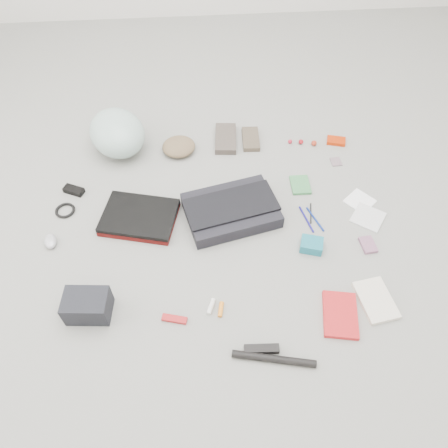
{
  "coord_description": "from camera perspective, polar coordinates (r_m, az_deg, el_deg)",
  "views": [
    {
      "loc": [
        -0.09,
        -1.2,
        1.58
      ],
      "look_at": [
        0.0,
        0.0,
        0.05
      ],
      "focal_mm": 35.0,
      "sensor_mm": 36.0,
      "label": 1
    }
  ],
  "objects": [
    {
      "name": "u_lock",
      "position": [
        1.7,
        4.93,
        -15.98
      ],
      "size": [
        0.13,
        0.04,
        0.03
      ],
      "primitive_type": "cube",
      "rotation": [
        0.0,
        0.0,
        -0.05
      ],
      "color": "black",
      "rests_on": "ground_plane"
    },
    {
      "name": "mouse",
      "position": [
        2.08,
        -21.75,
        -2.07
      ],
      "size": [
        0.07,
        0.1,
        0.03
      ],
      "primitive_type": "ellipsoid",
      "rotation": [
        0.0,
        0.0,
        0.27
      ],
      "color": "#AAA9B0",
      "rests_on": "ground_plane"
    },
    {
      "name": "beanie",
      "position": [
        2.34,
        -5.93,
        10.02
      ],
      "size": [
        0.2,
        0.19,
        0.06
      ],
      "primitive_type": "ellipsoid",
      "rotation": [
        0.0,
        0.0,
        0.14
      ],
      "color": "brown",
      "rests_on": "ground_plane"
    },
    {
      "name": "mitten_left",
      "position": [
        2.39,
        0.22,
        11.09
      ],
      "size": [
        0.13,
        0.23,
        0.03
      ],
      "primitive_type": "cube",
      "rotation": [
        0.0,
        0.0,
        -0.09
      ],
      "color": "#524740",
      "rests_on": "ground_plane"
    },
    {
      "name": "stamp_sheet",
      "position": [
        2.35,
        14.41,
        7.9
      ],
      "size": [
        0.06,
        0.07,
        0.0
      ],
      "primitive_type": "cube",
      "rotation": [
        0.0,
        0.0,
        0.05
      ],
      "color": "gray",
      "rests_on": "ground_plane"
    },
    {
      "name": "notepad",
      "position": [
        2.19,
        9.93,
        5.05
      ],
      "size": [
        0.09,
        0.12,
        0.01
      ],
      "primitive_type": "cube",
      "rotation": [
        0.0,
        0.0,
        -0.01
      ],
      "color": "#3C8048",
      "rests_on": "ground_plane"
    },
    {
      "name": "pen_blue",
      "position": [
        2.06,
        10.71,
        0.61
      ],
      "size": [
        0.04,
        0.16,
        0.01
      ],
      "primitive_type": "cylinder",
      "rotation": [
        1.57,
        0.0,
        0.23
      ],
      "color": "navy",
      "rests_on": "ground_plane"
    },
    {
      "name": "laptop",
      "position": [
        2.03,
        -11.03,
        1.1
      ],
      "size": [
        0.38,
        0.31,
        0.02
      ],
      "primitive_type": "cube",
      "rotation": [
        0.0,
        0.0,
        -0.24
      ],
      "color": "black",
      "rests_on": "laptop_sleeve"
    },
    {
      "name": "napkin_top",
      "position": [
        2.19,
        17.32,
        2.85
      ],
      "size": [
        0.17,
        0.17,
        0.01
      ],
      "primitive_type": "cube",
      "rotation": [
        0.0,
        0.0,
        0.71
      ],
      "color": "white",
      "rests_on": "ground_plane"
    },
    {
      "name": "pen_black",
      "position": [
        2.08,
        11.27,
        1.38
      ],
      "size": [
        0.03,
        0.12,
        0.01
      ],
      "primitive_type": "cylinder",
      "rotation": [
        1.57,
        0.0,
        -0.19
      ],
      "color": "black",
      "rests_on": "ground_plane"
    },
    {
      "name": "lollipop_a",
      "position": [
        2.41,
        8.63,
        10.6
      ],
      "size": [
        0.03,
        0.03,
        0.02
      ],
      "primitive_type": "sphere",
      "rotation": [
        0.0,
        0.0,
        -0.33
      ],
      "color": "#B21B2E",
      "rests_on": "ground_plane"
    },
    {
      "name": "bike_helmet",
      "position": [
        2.36,
        -13.78,
        11.49
      ],
      "size": [
        0.39,
        0.42,
        0.21
      ],
      "primitive_type": "ellipsoid",
      "rotation": [
        0.0,
        0.0,
        0.43
      ],
      "color": "silver",
      "rests_on": "ground_plane"
    },
    {
      "name": "pen_navy",
      "position": [
        2.06,
        11.82,
        0.62
      ],
      "size": [
        0.06,
        0.15,
        0.01
      ],
      "primitive_type": "cylinder",
      "rotation": [
        1.57,
        0.0,
        0.34
      ],
      "color": "navy",
      "rests_on": "ground_plane"
    },
    {
      "name": "bike_pump",
      "position": [
        1.69,
        6.52,
        -17.1
      ],
      "size": [
        0.31,
        0.09,
        0.03
      ],
      "primitive_type": "cylinder",
      "rotation": [
        0.0,
        1.57,
        -0.21
      ],
      "color": "black",
      "rests_on": "ground_plane"
    },
    {
      "name": "multitool",
      "position": [
        1.76,
        -6.49,
        -12.23
      ],
      "size": [
        0.1,
        0.05,
        0.02
      ],
      "primitive_type": "cube",
      "rotation": [
        0.0,
        0.0,
        -0.26
      ],
      "color": "#A6181A",
      "rests_on": "ground_plane"
    },
    {
      "name": "bag_flap",
      "position": [
        1.99,
        0.93,
        2.52
      ],
      "size": [
        0.45,
        0.28,
        0.01
      ],
      "primitive_type": "cube",
      "rotation": [
        0.0,
        0.0,
        0.24
      ],
      "color": "black",
      "rests_on": "messenger_bag"
    },
    {
      "name": "toiletry_tube_orange",
      "position": [
        1.76,
        -0.42,
        -11.08
      ],
      "size": [
        0.03,
        0.07,
        0.02
      ],
      "primitive_type": "cylinder",
      "rotation": [
        1.57,
        0.0,
        -0.2
      ],
      "color": "orange",
      "rests_on": "ground_plane"
    },
    {
      "name": "lollipop_c",
      "position": [
        2.42,
        11.68,
        10.31
      ],
      "size": [
        0.04,
        0.04,
        0.03
      ],
      "primitive_type": "sphere",
      "rotation": [
        0.0,
        0.0,
        -0.32
      ],
      "color": "#A32E1A",
      "rests_on": "ground_plane"
    },
    {
      "name": "altoids_tin",
      "position": [
        2.46,
        14.43,
        10.47
      ],
      "size": [
        0.11,
        0.08,
        0.02
      ],
      "primitive_type": "cube",
      "rotation": [
        0.0,
        0.0,
        -0.27
      ],
      "color": "red",
      "rests_on": "ground_plane"
    },
    {
      "name": "napkin_bottom",
      "position": [
        2.14,
        18.28,
        0.83
      ],
      "size": [
        0.19,
        0.19,
        0.01
      ],
      "primitive_type": "cube",
      "rotation": [
        0.0,
        0.0,
        0.94
      ],
      "color": "silver",
      "rests_on": "ground_plane"
    },
    {
      "name": "ground_plane",
      "position": [
        1.98,
        0.0,
        -0.89
      ],
      "size": [
        4.0,
        4.0,
        0.0
      ],
      "primitive_type": "plane",
      "color": "gray"
    },
    {
      "name": "messenger_bag",
      "position": [
        2.02,
        0.92,
        1.79
      ],
      "size": [
        0.46,
        0.38,
        0.07
      ],
      "primitive_type": "cube",
      "rotation": [
        0.0,
        0.0,
        0.24
      ],
      "color": "black",
      "rests_on": "ground_plane"
    },
    {
      "name": "book_red",
      "position": [
        1.81,
        14.93,
        -11.38
      ],
      "size": [
        0.16,
        0.22,
        0.02
      ],
      "primitive_type": "cube",
      "rotation": [
        0.0,
        0.0,
        -0.18
      ],
      "color": "red",
      "rests_on": "ground_plane"
    },
    {
      "name": "card_deck",
      "position": [
        2.03,
        18.29,
        -2.6
      ],
      "size": [
        0.07,
        0.09,
        0.02
      ],
      "primitive_type": "cube",
      "rotation": [
        0.0,
        0.0,
        0.11
      ],
      "color": "#9A6382",
      "rests_on": "ground_plane"
    },
    {
      "name": "power_brick",
      "position": [
        2.25,
        -19.02,
        4.18
      ],
      "size": [
        0.11,
        0.08,
        0.03
      ],
      "primitive_type": "cube",
      "rotation": [
        0.0,
        0.0,
        -0.43
      ],
      "color": "black",
      "rests_on": "ground_plane"
    },
    {
      "name": "laptop_sleeve",
      "position": [
        2.05,
        -10.93,
        0.71
      ],
      "size": [
        0.38,
        0.32,
        0.02
      ],
      "primitive_type": "cube",
      "rotation": [
        0.0,
        0.0,
        -0.24
      ],
      "color": "#560E0C",
      "rests_on": "ground_plane"
    },
    {
      "name": "toiletry_tube_white",
      "position": [
        1.77,
        -1.7,
        -10.71
      ],
      "size": [
        0.04,
        0.07,
        0.02
      ],
      "primitive_type": "cylinder",
      "rotation": [
        1.57,
        0.0,
        -0.36
      ],
      "color": "white",
      "rests_on": "ground_plane"
    },
    {
      "name": "cable_coil",
      "position": [
        2.18,
        -20.04,
        1.68
      ],
      "size": [
        0.11,
        0.11,
        0.01
      ],
      "primitive_type": "torus",
      "rotation": [
        0.0,
        0.0,
        0.14
      ],
      "color": "black",
      "rests_on": "ground_plane"
    },
    {
      "name": "camera_bag",
      "position": [
        1.8,
        -17.41,
        -10.15
      ],
      "size": [
        0.18,
        0.13,
        0.11
      ],
      "primitive_type": "cube",
      "rotation": [
        0.0,
        0.0,
        -0.09
      ],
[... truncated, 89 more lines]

